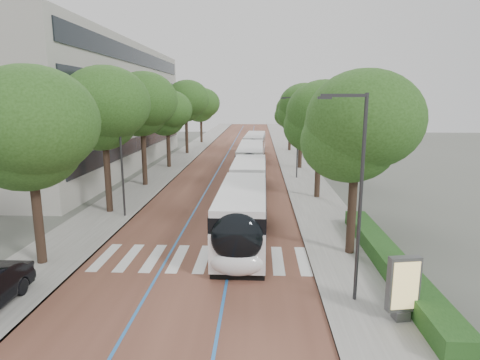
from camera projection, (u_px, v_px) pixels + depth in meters
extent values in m
plane|color=#51544C|center=(196.00, 267.00, 19.14)|extent=(160.00, 160.00, 0.00)
cube|color=brown|center=(238.00, 154.00, 58.30)|extent=(11.00, 140.00, 0.02)
cube|color=gray|center=(187.00, 153.00, 58.63)|extent=(4.00, 140.00, 0.12)
cube|color=gray|center=(290.00, 154.00, 57.95)|extent=(4.00, 140.00, 0.12)
cube|color=gray|center=(200.00, 153.00, 58.54)|extent=(0.20, 140.00, 0.14)
cube|color=gray|center=(277.00, 154.00, 58.03)|extent=(0.20, 140.00, 0.14)
cube|color=silver|center=(105.00, 257.00, 20.34)|extent=(0.55, 3.60, 0.01)
cube|color=silver|center=(129.00, 257.00, 20.28)|extent=(0.55, 3.60, 0.01)
cube|color=silver|center=(154.00, 258.00, 20.22)|extent=(0.55, 3.60, 0.01)
cube|color=silver|center=(178.00, 258.00, 20.17)|extent=(0.55, 3.60, 0.01)
cube|color=silver|center=(203.00, 259.00, 20.11)|extent=(0.55, 3.60, 0.01)
cube|color=silver|center=(228.00, 259.00, 20.05)|extent=(0.55, 3.60, 0.01)
cube|color=silver|center=(253.00, 260.00, 20.00)|extent=(0.55, 3.60, 0.01)
cube|color=silver|center=(278.00, 260.00, 19.94)|extent=(0.55, 3.60, 0.01)
cube|color=silver|center=(303.00, 260.00, 19.88)|extent=(0.55, 3.60, 0.01)
cube|color=#2467B5|center=(227.00, 154.00, 58.37)|extent=(0.12, 126.00, 0.01)
cube|color=#2467B5|center=(249.00, 154.00, 58.22)|extent=(0.12, 126.00, 0.01)
cube|color=#A6A299|center=(64.00, 107.00, 46.05)|extent=(18.00, 40.00, 14.00)
cube|color=black|center=(143.00, 142.00, 46.43)|extent=(0.12, 38.00, 1.60)
cube|color=black|center=(142.00, 114.00, 45.80)|extent=(0.12, 38.00, 1.60)
cube|color=black|center=(140.00, 85.00, 45.16)|extent=(0.12, 38.00, 1.60)
cube|color=black|center=(139.00, 58.00, 44.56)|extent=(0.12, 38.00, 1.60)
cube|color=#163C14|center=(390.00, 261.00, 18.63)|extent=(1.20, 14.00, 0.80)
cylinder|color=#2F2F32|center=(360.00, 201.00, 15.08)|extent=(0.14, 0.14, 8.00)
cube|color=#2F2F32|center=(344.00, 95.00, 14.34)|extent=(1.70, 0.12, 0.12)
cube|color=#2F2F32|center=(325.00, 98.00, 14.39)|extent=(0.50, 0.20, 0.10)
cylinder|color=#2F2F32|center=(298.00, 138.00, 39.55)|extent=(0.14, 0.14, 8.00)
cube|color=#2F2F32|center=(291.00, 98.00, 38.81)|extent=(1.70, 0.12, 0.12)
cube|color=#2F2F32|center=(283.00, 98.00, 38.86)|extent=(0.50, 0.20, 0.10)
cylinder|color=#2F2F32|center=(121.00, 157.00, 26.43)|extent=(0.14, 0.14, 8.00)
cylinder|color=black|center=(38.00, 220.00, 19.04)|extent=(0.44, 0.44, 4.47)
ellipsoid|color=#224516|center=(29.00, 135.00, 18.23)|extent=(5.92, 5.92, 5.03)
cylinder|color=black|center=(108.00, 178.00, 27.80)|extent=(0.44, 0.44, 4.98)
ellipsoid|color=#224516|center=(103.00, 112.00, 26.90)|extent=(5.82, 5.82, 4.95)
cylinder|color=black|center=(144.00, 158.00, 36.60)|extent=(0.44, 0.44, 5.10)
ellipsoid|color=#224516|center=(142.00, 107.00, 35.68)|extent=(5.91, 5.91, 5.02)
cylinder|color=black|center=(169.00, 149.00, 46.47)|extent=(0.44, 0.44, 4.32)
ellipsoid|color=#224516|center=(167.00, 115.00, 45.68)|extent=(5.20, 5.20, 4.42)
cylinder|color=black|center=(187.00, 136.00, 58.13)|extent=(0.44, 0.44, 5.20)
ellipsoid|color=#224516|center=(186.00, 103.00, 57.18)|extent=(6.18, 6.18, 5.25)
cylinder|color=black|center=(201.00, 130.00, 72.86)|extent=(0.44, 0.44, 4.64)
ellipsoid|color=#224516|center=(201.00, 106.00, 72.02)|extent=(6.33, 6.33, 5.38)
cylinder|color=black|center=(352.00, 212.00, 20.30)|extent=(0.44, 0.44, 4.50)
ellipsoid|color=#224516|center=(356.00, 132.00, 19.49)|extent=(5.63, 5.63, 4.79)
cylinder|color=black|center=(318.00, 171.00, 32.06)|extent=(0.44, 0.44, 4.44)
ellipsoid|color=#224516|center=(320.00, 120.00, 31.25)|extent=(5.92, 5.92, 5.03)
cylinder|color=black|center=(300.00, 148.00, 45.73)|extent=(0.44, 0.44, 4.71)
ellipsoid|color=#224516|center=(301.00, 110.00, 44.88)|extent=(5.67, 5.67, 4.82)
cylinder|color=black|center=(290.00, 137.00, 61.45)|extent=(0.44, 0.44, 4.16)
ellipsoid|color=#224516|center=(290.00, 112.00, 60.70)|extent=(4.94, 4.94, 4.20)
cylinder|color=black|center=(247.00, 192.00, 26.80)|extent=(2.31, 0.93, 2.30)
cube|color=silver|center=(243.00, 223.00, 21.89)|extent=(2.63, 9.39, 1.82)
cube|color=black|center=(243.00, 202.00, 21.66)|extent=(2.66, 9.21, 0.97)
cube|color=silver|center=(243.00, 191.00, 21.53)|extent=(2.57, 9.20, 0.31)
cube|color=black|center=(243.00, 241.00, 22.10)|extent=(2.57, 9.02, 0.35)
cube|color=silver|center=(249.00, 186.00, 31.13)|extent=(2.60, 7.77, 1.82)
cube|color=black|center=(249.00, 171.00, 30.90)|extent=(2.64, 7.62, 0.97)
cube|color=silver|center=(249.00, 163.00, 30.78)|extent=(2.55, 7.62, 0.31)
cube|color=black|center=(249.00, 199.00, 31.35)|extent=(2.55, 7.46, 0.35)
ellipsoid|color=black|center=(237.00, 238.00, 17.31)|extent=(2.36, 1.13, 2.28)
ellipsoid|color=silver|center=(237.00, 263.00, 17.48)|extent=(2.36, 1.03, 1.14)
cylinder|color=black|center=(217.00, 251.00, 19.87)|extent=(0.31, 1.00, 1.00)
cylinder|color=black|center=(263.00, 252.00, 19.74)|extent=(0.31, 1.00, 1.00)
cylinder|color=black|center=(236.00, 190.00, 32.98)|extent=(0.31, 1.00, 1.00)
cylinder|color=black|center=(264.00, 191.00, 32.85)|extent=(0.31, 1.00, 1.00)
cylinder|color=black|center=(227.00, 219.00, 25.12)|extent=(0.31, 1.00, 1.00)
cylinder|color=black|center=(263.00, 220.00, 24.98)|extent=(0.31, 1.00, 1.00)
cube|color=silver|center=(251.00, 163.00, 41.89)|extent=(2.61, 12.02, 1.82)
cube|color=black|center=(251.00, 153.00, 41.66)|extent=(2.64, 11.78, 0.97)
cube|color=silver|center=(251.00, 146.00, 41.54)|extent=(2.55, 11.78, 0.31)
cube|color=black|center=(251.00, 174.00, 42.11)|extent=(2.55, 11.54, 0.35)
ellipsoid|color=black|center=(249.00, 166.00, 36.02)|extent=(2.36, 1.12, 2.28)
ellipsoid|color=silver|center=(249.00, 178.00, 36.20)|extent=(2.36, 1.02, 1.14)
cylinder|color=black|center=(238.00, 177.00, 38.58)|extent=(0.31, 1.00, 1.00)
cylinder|color=black|center=(261.00, 177.00, 38.46)|extent=(0.31, 1.00, 1.00)
cylinder|color=black|center=(242.00, 165.00, 45.82)|extent=(0.31, 1.00, 1.00)
cylinder|color=black|center=(262.00, 165.00, 45.70)|extent=(0.31, 1.00, 1.00)
cube|color=silver|center=(255.00, 148.00, 54.49)|extent=(2.96, 12.09, 1.82)
cube|color=black|center=(255.00, 140.00, 54.26)|extent=(2.99, 11.85, 0.97)
cube|color=silver|center=(255.00, 135.00, 54.13)|extent=(2.90, 11.85, 0.31)
cube|color=black|center=(255.00, 156.00, 54.71)|extent=(2.89, 11.61, 0.35)
ellipsoid|color=black|center=(253.00, 148.00, 48.63)|extent=(2.39, 1.19, 2.28)
ellipsoid|color=silver|center=(253.00, 158.00, 48.81)|extent=(2.39, 1.09, 1.14)
cylinder|color=black|center=(245.00, 158.00, 51.22)|extent=(0.34, 1.01, 1.00)
cylinder|color=black|center=(262.00, 158.00, 51.03)|extent=(0.34, 1.01, 1.00)
cylinder|color=black|center=(248.00, 150.00, 58.45)|extent=(0.34, 1.01, 1.00)
cylinder|color=black|center=(264.00, 151.00, 58.26)|extent=(0.34, 1.01, 1.00)
cube|color=#59595B|center=(401.00, 315.00, 14.39)|extent=(0.60, 0.52, 0.35)
cube|color=#59595B|center=(403.00, 284.00, 14.15)|extent=(1.18, 0.50, 2.03)
cube|color=#D0B86E|center=(406.00, 286.00, 13.99)|extent=(0.96, 0.18, 1.76)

